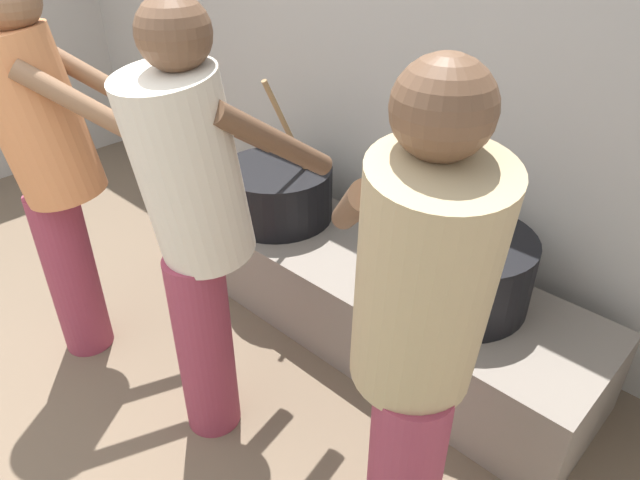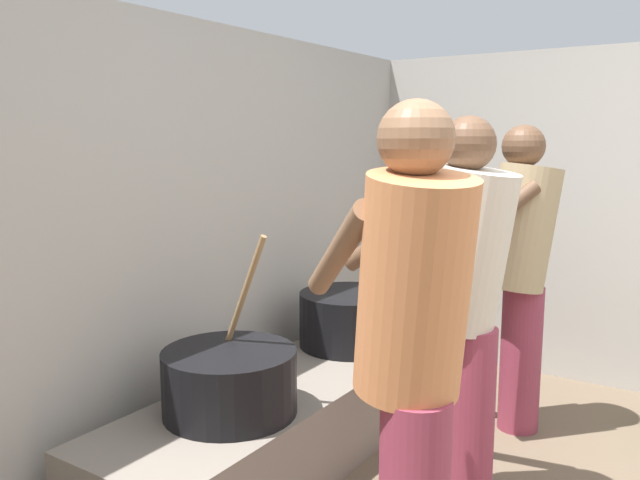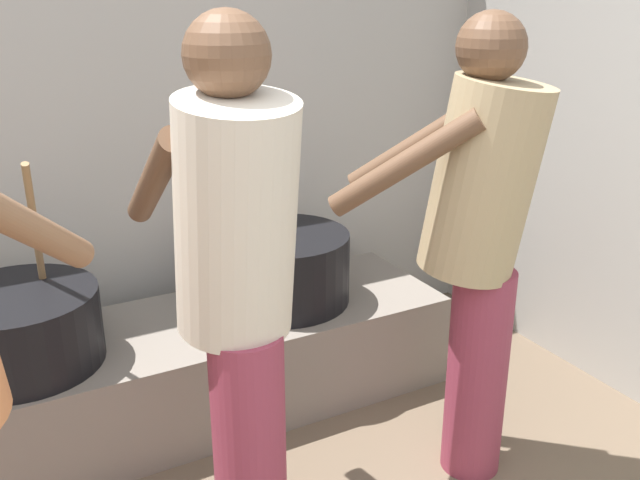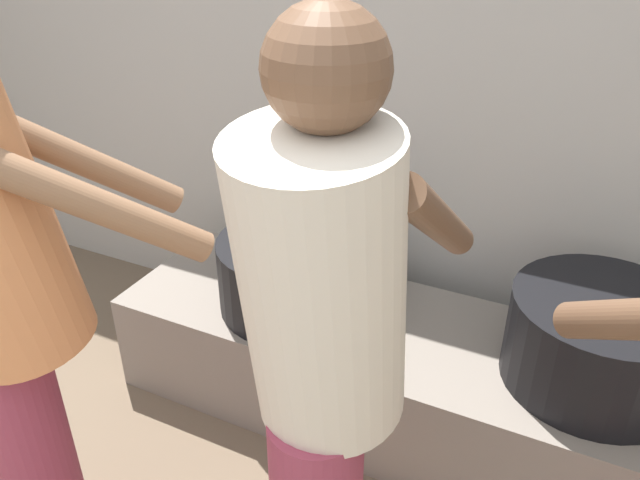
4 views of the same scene
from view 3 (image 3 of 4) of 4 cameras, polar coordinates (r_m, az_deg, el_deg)
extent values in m
cube|color=slate|center=(2.76, -12.14, -10.60)|extent=(2.19, 0.60, 0.38)
cylinder|color=black|center=(2.53, -23.31, -6.69)|extent=(0.53, 0.53, 0.26)
cylinder|color=#937047|center=(2.42, -22.21, 0.65)|extent=(0.05, 0.26, 0.51)
cylinder|color=black|center=(2.78, -3.04, -2.25)|extent=(0.53, 0.53, 0.28)
cylinder|color=#8C3347|center=(2.01, -5.75, -17.06)|extent=(0.20, 0.20, 0.74)
cylinder|color=beige|center=(1.72, -6.89, 1.65)|extent=(0.31, 0.39, 0.64)
sphere|color=brown|center=(1.65, -7.60, 14.78)|extent=(0.21, 0.21, 0.21)
cylinder|color=brown|center=(1.95, -5.66, 5.92)|extent=(0.08, 0.45, 0.35)
cylinder|color=brown|center=(1.87, -13.36, 4.85)|extent=(0.08, 0.45, 0.35)
cylinder|color=brown|center=(1.56, -23.19, 1.22)|extent=(0.34, 0.40, 0.35)
cylinder|color=#8C3347|center=(2.42, 12.69, -10.52)|extent=(0.20, 0.20, 0.73)
cylinder|color=tan|center=(2.17, 13.23, 4.83)|extent=(0.48, 0.48, 0.63)
sphere|color=brown|center=(2.10, 13.80, 15.08)|extent=(0.20, 0.20, 0.20)
cylinder|color=brown|center=(2.30, 7.86, 7.68)|extent=(0.38, 0.36, 0.34)
cylinder|color=brown|center=(2.04, 6.89, 6.13)|extent=(0.38, 0.36, 0.34)
camera|label=1|loc=(2.06, 45.56, 19.85)|focal=32.26mm
camera|label=2|loc=(1.83, -95.15, -6.32)|focal=36.18mm
camera|label=4|loc=(1.21, 29.85, 21.58)|focal=35.13mm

